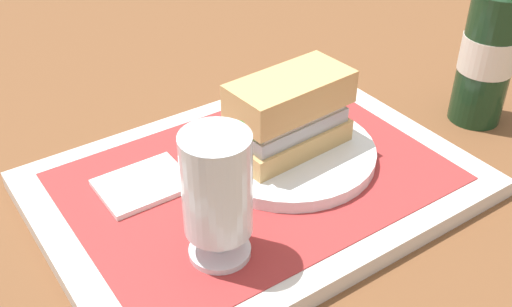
# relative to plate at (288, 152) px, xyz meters

# --- Properties ---
(ground_plane) EXTENTS (3.00, 3.00, 0.00)m
(ground_plane) POSITION_rel_plate_xyz_m (0.05, 0.01, -0.03)
(ground_plane) COLOR brown
(tray) EXTENTS (0.44, 0.32, 0.02)m
(tray) POSITION_rel_plate_xyz_m (0.05, 0.01, -0.02)
(tray) COLOR silver
(tray) RESTS_ON ground_plane
(placemat) EXTENTS (0.38, 0.27, 0.00)m
(placemat) POSITION_rel_plate_xyz_m (0.05, 0.01, -0.01)
(placemat) COLOR #9E2D2D
(placemat) RESTS_ON tray
(plate) EXTENTS (0.19, 0.19, 0.01)m
(plate) POSITION_rel_plate_xyz_m (0.00, 0.00, 0.00)
(plate) COLOR white
(plate) RESTS_ON placemat
(sandwich) EXTENTS (0.14, 0.07, 0.08)m
(sandwich) POSITION_rel_plate_xyz_m (0.00, 0.00, 0.05)
(sandwich) COLOR tan
(sandwich) RESTS_ON plate
(beer_glass) EXTENTS (0.06, 0.06, 0.12)m
(beer_glass) POSITION_rel_plate_xyz_m (0.14, 0.08, 0.06)
(beer_glass) COLOR silver
(beer_glass) RESTS_ON placemat
(napkin_folded) EXTENTS (0.09, 0.07, 0.01)m
(napkin_folded) POSITION_rel_plate_xyz_m (0.15, -0.04, -0.00)
(napkin_folded) COLOR white
(napkin_folded) RESTS_ON placemat
(second_bottle) EXTENTS (0.07, 0.07, 0.27)m
(second_bottle) POSITION_rel_plate_xyz_m (-0.27, 0.04, 0.08)
(second_bottle) COLOR #19381E
(second_bottle) RESTS_ON ground_plane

